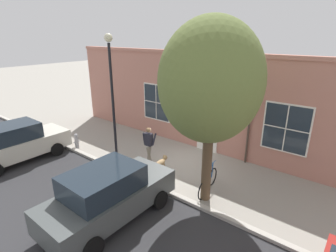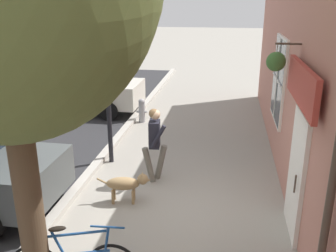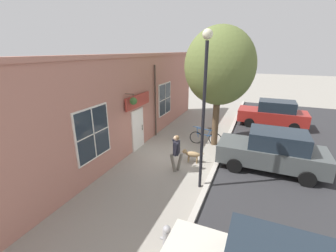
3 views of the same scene
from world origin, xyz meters
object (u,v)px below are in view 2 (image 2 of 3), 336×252
at_px(dog_on_leash, 126,183).
at_px(parked_car_nearest_curb, 77,86).
at_px(pedestrian_walking, 155,138).
at_px(street_lamp, 103,10).
at_px(fire_hydrant, 142,110).

distance_m(dog_on_leash, parked_car_nearest_curb, 6.66).
relative_size(pedestrian_walking, dog_on_leash, 1.55).
bearing_deg(dog_on_leash, street_lamp, -63.82).
bearing_deg(street_lamp, parked_car_nearest_curb, -58.58).
bearing_deg(dog_on_leash, parked_car_nearest_curb, -60.14).
bearing_deg(street_lamp, dog_on_leash, 116.18).
xyz_separation_m(parked_car_nearest_curb, street_lamp, (-2.43, 3.98, 2.67)).
distance_m(pedestrian_walking, street_lamp, 2.96).
height_order(dog_on_leash, parked_car_nearest_curb, parked_car_nearest_curb).
bearing_deg(parked_car_nearest_curb, street_lamp, 121.42).
xyz_separation_m(pedestrian_walking, street_lamp, (1.24, -0.77, 2.58)).
bearing_deg(dog_on_leash, pedestrian_walking, -109.76).
bearing_deg(pedestrian_walking, fire_hydrant, -72.92).
relative_size(street_lamp, fire_hydrant, 7.19).
relative_size(dog_on_leash, parked_car_nearest_curb, 0.24).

